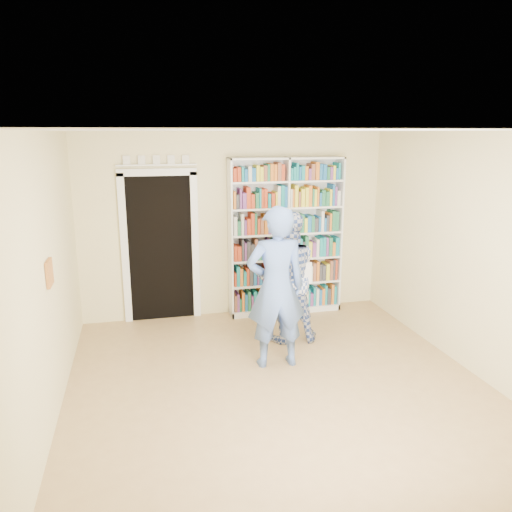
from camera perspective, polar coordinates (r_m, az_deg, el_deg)
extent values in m
plane|color=#A07B4D|center=(5.53, 2.91, -15.09)|extent=(5.00, 5.00, 0.00)
plane|color=white|center=(4.84, 3.32, 14.12)|extent=(5.00, 5.00, 0.00)
plane|color=beige|center=(7.39, -2.41, 3.53)|extent=(4.50, 0.00, 4.50)
plane|color=beige|center=(4.90, -23.06, -2.99)|extent=(0.00, 5.00, 5.00)
plane|color=beige|center=(6.04, 24.03, -0.04)|extent=(0.00, 5.00, 5.00)
cube|color=white|center=(7.45, 3.40, 2.18)|extent=(1.70, 0.32, 2.34)
cube|color=white|center=(7.45, 3.40, 2.18)|extent=(0.03, 0.32, 2.34)
cube|color=black|center=(7.31, -10.85, 0.77)|extent=(0.90, 0.03, 2.10)
cube|color=white|center=(7.29, -14.77, 0.52)|extent=(0.10, 0.06, 2.20)
cube|color=white|center=(7.33, -6.94, 0.96)|extent=(0.10, 0.06, 2.20)
cube|color=white|center=(7.13, -11.25, 9.38)|extent=(1.10, 0.06, 0.10)
cube|color=white|center=(7.11, -11.29, 10.18)|extent=(1.10, 0.08, 0.02)
cube|color=brown|center=(5.07, -22.54, -1.80)|extent=(0.03, 0.25, 0.25)
imported|color=#5373BA|center=(5.74, 2.31, -3.65)|extent=(0.70, 0.47, 1.90)
imported|color=#34509F|center=(6.48, 3.51, -2.44)|extent=(0.89, 0.73, 1.72)
cube|color=white|center=(6.36, 5.51, -1.96)|extent=(0.20, 0.04, 0.28)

